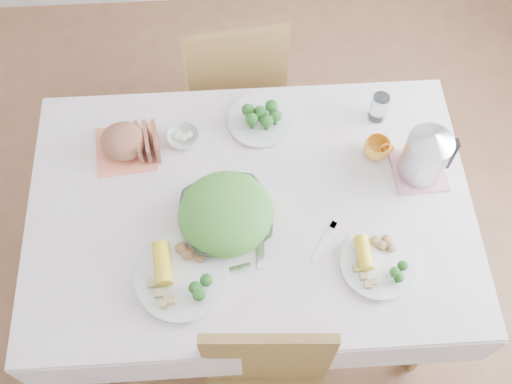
{
  "coord_description": "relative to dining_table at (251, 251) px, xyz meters",
  "views": [
    {
      "loc": [
        -0.04,
        -0.93,
        2.55
      ],
      "look_at": [
        0.02,
        0.02,
        0.82
      ],
      "focal_mm": 42.0,
      "sensor_mm": 36.0,
      "label": 1
    }
  ],
  "objects": [
    {
      "name": "floor",
      "position": [
        0.0,
        0.0,
        -0.38
      ],
      "size": [
        3.6,
        3.6,
        0.0
      ],
      "primitive_type": "plane",
      "color": "brown",
      "rests_on": "ground"
    },
    {
      "name": "dining_table",
      "position": [
        0.0,
        0.0,
        0.0
      ],
      "size": [
        1.4,
        0.9,
        0.75
      ],
      "primitive_type": "cube",
      "color": "brown",
      "rests_on": "floor"
    },
    {
      "name": "tablecloth",
      "position": [
        0.0,
        0.0,
        0.38
      ],
      "size": [
        1.5,
        1.0,
        0.01
      ],
      "primitive_type": "cube",
      "color": "white",
      "rests_on": "dining_table"
    },
    {
      "name": "chair_far",
      "position": [
        -0.04,
        0.82,
        0.09
      ],
      "size": [
        0.47,
        0.47,
        0.93
      ],
      "primitive_type": "cube",
      "rotation": [
        0.0,
        0.0,
        3.26
      ],
      "color": "brown",
      "rests_on": "floor"
    },
    {
      "name": "salad_bowl",
      "position": [
        -0.08,
        -0.06,
        0.42
      ],
      "size": [
        0.34,
        0.34,
        0.07
      ],
      "primitive_type": "imported",
      "rotation": [
        0.0,
        0.0,
        0.21
      ],
      "color": "white",
      "rests_on": "tablecloth"
    },
    {
      "name": "dinner_plate_left",
      "position": [
        -0.23,
        -0.25,
        0.4
      ],
      "size": [
        0.36,
        0.36,
        0.02
      ],
      "primitive_type": "cylinder",
      "rotation": [
        0.0,
        0.0,
        -0.24
      ],
      "color": "white",
      "rests_on": "tablecloth"
    },
    {
      "name": "dinner_plate_right",
      "position": [
        0.39,
        -0.24,
        0.4
      ],
      "size": [
        0.31,
        0.31,
        0.02
      ],
      "primitive_type": "cylinder",
      "rotation": [
        0.0,
        0.0,
        -0.31
      ],
      "color": "white",
      "rests_on": "tablecloth"
    },
    {
      "name": "broccoli_plate",
      "position": [
        0.05,
        0.34,
        0.4
      ],
      "size": [
        0.32,
        0.32,
        0.02
      ],
      "primitive_type": "cylinder",
      "rotation": [
        0.0,
        0.0,
        0.43
      ],
      "color": "beige",
      "rests_on": "tablecloth"
    },
    {
      "name": "napkin",
      "position": [
        -0.43,
        0.25,
        0.39
      ],
      "size": [
        0.23,
        0.23,
        0.0
      ],
      "primitive_type": "cube",
      "rotation": [
        0.0,
        0.0,
        0.1
      ],
      "color": "#FB7D5A",
      "rests_on": "tablecloth"
    },
    {
      "name": "bread_loaf",
      "position": [
        -0.43,
        0.25,
        0.45
      ],
      "size": [
        0.21,
        0.2,
        0.1
      ],
      "primitive_type": "ellipsoid",
      "rotation": [
        0.0,
        0.0,
        0.36
      ],
      "color": "brown",
      "rests_on": "napkin"
    },
    {
      "name": "fruit_bowl",
      "position": [
        -0.22,
        0.28,
        0.4
      ],
      "size": [
        0.13,
        0.13,
        0.04
      ],
      "primitive_type": "imported",
      "rotation": [
        0.0,
        0.0,
        -0.11
      ],
      "color": "white",
      "rests_on": "tablecloth"
    },
    {
      "name": "yellow_mug",
      "position": [
        0.45,
        0.18,
        0.42
      ],
      "size": [
        0.1,
        0.1,
        0.07
      ],
      "primitive_type": "imported",
      "rotation": [
        0.0,
        0.0,
        -0.11
      ],
      "color": "#FFA628",
      "rests_on": "tablecloth"
    },
    {
      "name": "glass_tumbler",
      "position": [
        0.48,
        0.34,
        0.45
      ],
      "size": [
        0.07,
        0.07,
        0.12
      ],
      "primitive_type": "cylinder",
      "rotation": [
        0.0,
        0.0,
        0.25
      ],
      "color": "white",
      "rests_on": "tablecloth"
    },
    {
      "name": "pink_tray",
      "position": [
        0.59,
        0.1,
        0.4
      ],
      "size": [
        0.19,
        0.19,
        0.01
      ],
      "primitive_type": "cube",
      "rotation": [
        0.0,
        0.0,
        0.05
      ],
      "color": "#D3818D",
      "rests_on": "tablecloth"
    },
    {
      "name": "electric_kettle",
      "position": [
        0.59,
        0.1,
        0.51
      ],
      "size": [
        0.18,
        0.18,
        0.21
      ],
      "primitive_type": "cylinder",
      "rotation": [
        0.0,
        0.0,
        0.21
      ],
      "color": "#B2B5BA",
      "rests_on": "pink_tray"
    },
    {
      "name": "fork_left",
      "position": [
        0.03,
        -0.12,
        0.39
      ],
      "size": [
        0.03,
        0.22,
        0.0
      ],
      "primitive_type": "cube",
      "rotation": [
        0.0,
        0.0,
        -0.03
      ],
      "color": "silver",
      "rests_on": "tablecloth"
    },
    {
      "name": "fork_right",
      "position": [
        0.23,
        -0.15,
        0.39
      ],
      "size": [
        0.11,
        0.15,
        0.0
      ],
      "primitive_type": "cube",
      "rotation": [
        0.0,
        0.0,
        -0.58
      ],
      "color": "silver",
      "rests_on": "tablecloth"
    },
    {
      "name": "knife",
      "position": [
        -0.12,
        -0.24,
        0.39
      ],
      "size": [
        0.22,
        0.07,
        0.0
      ],
      "primitive_type": "cube",
      "rotation": [
        0.0,
        0.0,
        1.78
      ],
      "color": "silver",
      "rests_on": "tablecloth"
    }
  ]
}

